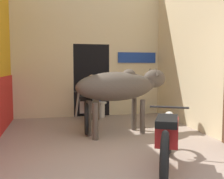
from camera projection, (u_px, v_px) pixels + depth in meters
wall_back_with_doorway at (89, 54)px, 7.45m from camera, size 4.09×0.93×4.16m
wall_right_with_door at (204, 35)px, 5.48m from camera, size 0.22×4.41×4.16m
cow at (121, 87)px, 5.31m from camera, size 2.11×1.00×1.37m
motorcycle_near at (167, 136)px, 3.51m from camera, size 0.97×1.76×0.78m
motorcycle_far at (86, 108)px, 5.87m from camera, size 0.58×1.86×0.80m
shopkeeper_seated at (92, 96)px, 6.92m from camera, size 0.42×0.33×1.18m
plastic_stool at (101, 109)px, 7.20m from camera, size 0.32×0.32×0.42m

